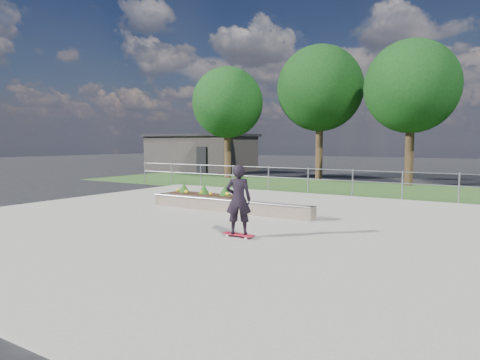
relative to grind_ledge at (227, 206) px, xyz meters
name	(u,v)px	position (x,y,z in m)	size (l,w,h in m)	color
ground	(207,220)	(0.17, -1.31, -0.26)	(120.00, 120.00, 0.00)	black
grass_verge	(335,187)	(0.17, 9.69, -0.25)	(30.00, 8.00, 0.02)	#2B4E1F
concrete_slab	(207,219)	(0.17, -1.31, -0.23)	(15.00, 15.00, 0.06)	gray
fence	(308,177)	(0.17, 6.19, 0.51)	(20.06, 0.06, 1.20)	#97999F
building	(201,152)	(-13.83, 16.69, 1.25)	(8.40, 5.40, 3.00)	#292625
tree_far_left	(227,103)	(-7.83, 11.69, 4.59)	(4.55, 4.55, 7.15)	#392516
tree_mid_left	(320,89)	(-2.33, 13.69, 5.34)	(5.25, 5.25, 8.25)	#352315
tree_mid_right	(412,87)	(3.17, 12.69, 4.97)	(4.90, 4.90, 7.70)	#302013
grind_ledge	(227,206)	(0.00, 0.00, 0.00)	(6.00, 0.44, 0.43)	brown
planter_bed	(201,196)	(-2.38, 1.69, -0.02)	(3.00, 1.20, 0.61)	black
skateboarder	(238,200)	(2.33, -2.99, 0.69)	(0.80, 0.62, 1.73)	silver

